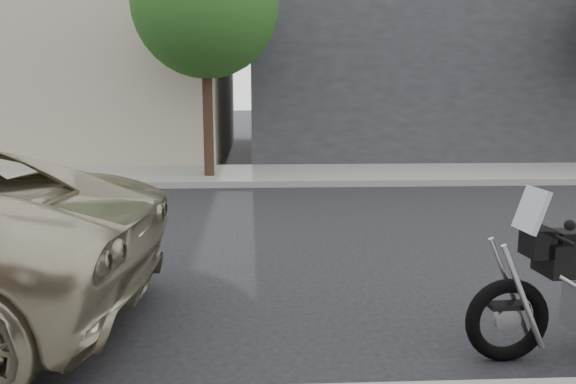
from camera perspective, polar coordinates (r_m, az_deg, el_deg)
The scene contains 5 objects.
ground at distance 7.92m, azimuth 2.70°, elevation -5.62°, with size 120.00×120.00×0.00m, color black.
far_sidewalk at distance 14.26m, azimuth 0.24°, elevation 1.77°, with size 44.00×3.00×0.15m, color gray.
far_building_dark at distance 22.50m, azimuth 17.84°, elevation 13.10°, with size 16.00×11.00×7.00m.
far_building_cream at distance 22.72m, azimuth -24.85°, elevation 13.89°, with size 14.00×11.00×8.00m.
street_tree_mid at distance 13.79m, azimuth -8.41°, elevation 18.33°, with size 3.40×3.40×5.70m.
Camera 1 is at (0.74, 7.59, 2.15)m, focal length 35.00 mm.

